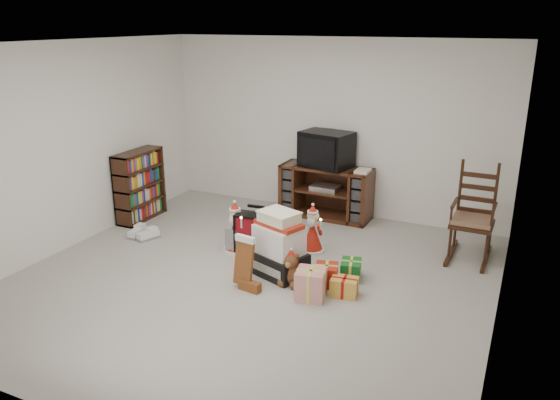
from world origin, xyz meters
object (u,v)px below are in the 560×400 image
at_px(gift_pile, 279,248).
at_px(teddy_bear, 292,270).
at_px(santa_figurine, 312,234).
at_px(gift_cluster, 333,278).
at_px(red_suitcase, 253,234).
at_px(tv_stand, 326,192).
at_px(rocking_chair, 472,224).
at_px(crt_television, 326,149).
at_px(bookshelf, 140,187).
at_px(mrs_claus_figurine, 235,232).
at_px(sneaker_pair, 143,234).

distance_m(gift_pile, teddy_bear, 0.32).
distance_m(santa_figurine, gift_cluster, 1.00).
relative_size(gift_pile, red_suitcase, 1.20).
distance_m(tv_stand, santa_figurine, 1.29).
height_order(rocking_chair, teddy_bear, rocking_chair).
relative_size(santa_figurine, gift_cluster, 0.72).
relative_size(gift_cluster, crt_television, 1.11).
relative_size(bookshelf, teddy_bear, 2.72).
bearing_deg(gift_cluster, rocking_chair, 51.16).
height_order(bookshelf, crt_television, crt_television).
relative_size(teddy_bear, mrs_claus_figurine, 0.56).
bearing_deg(mrs_claus_figurine, santa_figurine, 24.30).
relative_size(mrs_claus_figurine, gift_cluster, 0.75).
height_order(tv_stand, gift_cluster, tv_stand).
bearing_deg(sneaker_pair, santa_figurine, 19.28).
height_order(red_suitcase, crt_television, crt_television).
xyz_separation_m(tv_stand, mrs_claus_figurine, (-0.56, -1.64, -0.13)).
height_order(tv_stand, bookshelf, bookshelf).
bearing_deg(bookshelf, gift_pile, -17.48).
height_order(rocking_chair, santa_figurine, rocking_chair).
xyz_separation_m(teddy_bear, gift_cluster, (0.44, 0.09, -0.03)).
height_order(teddy_bear, mrs_claus_figurine, mrs_claus_figurine).
height_order(gift_pile, teddy_bear, gift_pile).
height_order(santa_figurine, crt_television, crt_television).
xyz_separation_m(red_suitcase, mrs_claus_figurine, (-0.25, -0.00, -0.02)).
bearing_deg(rocking_chair, crt_television, 165.60).
height_order(tv_stand, teddy_bear, tv_stand).
height_order(gift_pile, red_suitcase, gift_pile).
height_order(teddy_bear, sneaker_pair, teddy_bear).
xyz_separation_m(rocking_chair, crt_television, (-2.08, 0.57, 0.59)).
relative_size(teddy_bear, santa_figurine, 0.59).
bearing_deg(rocking_chair, mrs_claus_figurine, -156.85).
distance_m(bookshelf, rocking_chair, 4.47).
height_order(rocking_chair, sneaker_pair, rocking_chair).
relative_size(bookshelf, gift_cluster, 1.16).
relative_size(red_suitcase, gift_cluster, 0.72).
bearing_deg(sneaker_pair, tv_stand, 49.10).
height_order(gift_pile, mrs_claus_figurine, gift_pile).
xyz_separation_m(santa_figurine, sneaker_pair, (-2.17, -0.53, -0.18)).
distance_m(tv_stand, sneaker_pair, 2.60).
distance_m(tv_stand, mrs_claus_figurine, 1.74).
bearing_deg(teddy_bear, sneaker_pair, 170.81).
xyz_separation_m(santa_figurine, mrs_claus_figurine, (-0.86, -0.39, 0.01)).
height_order(red_suitcase, sneaker_pair, red_suitcase).
height_order(gift_pile, santa_figurine, gift_pile).
relative_size(gift_pile, santa_figurine, 1.19).
relative_size(teddy_bear, sneaker_pair, 0.97).
height_order(teddy_bear, santa_figurine, santa_figurine).
bearing_deg(bookshelf, mrs_claus_figurine, -14.07).
bearing_deg(bookshelf, sneaker_pair, -50.81).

